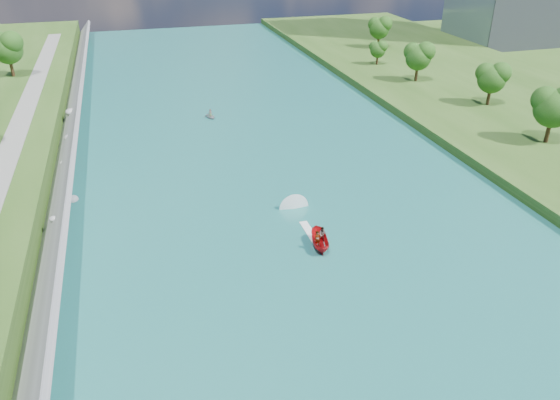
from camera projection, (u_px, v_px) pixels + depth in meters
name	position (u px, v px, depth m)	size (l,w,h in m)	color
ground	(354.00, 311.00, 48.10)	(260.00, 260.00, 0.00)	#2D5119
river_water	(288.00, 207.00, 65.08)	(55.00, 240.00, 0.10)	#196158
riprap_bank	(55.00, 227.00, 57.46)	(3.57, 236.00, 4.16)	slate
motorboat	(315.00, 234.00, 58.03)	(3.60, 19.04, 2.19)	red
raft	(210.00, 116.00, 93.27)	(2.43, 2.96, 1.48)	gray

